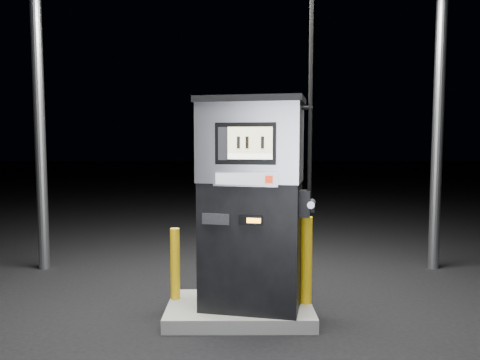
{
  "coord_description": "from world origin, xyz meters",
  "views": [
    {
      "loc": [
        -0.02,
        -5.07,
        1.96
      ],
      "look_at": [
        0.0,
        0.0,
        1.53
      ],
      "focal_mm": 35.0,
      "sensor_mm": 36.0,
      "label": 1
    }
  ],
  "objects": [
    {
      "name": "fuel_dispenser",
      "position": [
        0.12,
        -0.1,
        1.31
      ],
      "size": [
        1.31,
        0.89,
        4.7
      ],
      "rotation": [
        0.0,
        0.0,
        -0.21
      ],
      "color": "black",
      "rests_on": "pump_island"
    },
    {
      "name": "bollard_left",
      "position": [
        -0.74,
        0.18,
        0.56
      ],
      "size": [
        0.13,
        0.13,
        0.82
      ],
      "primitive_type": "cylinder",
      "rotation": [
        0.0,
        0.0,
        -0.21
      ],
      "color": "yellow",
      "rests_on": "pump_island"
    },
    {
      "name": "bollard_right",
      "position": [
        0.74,
        0.03,
        0.64
      ],
      "size": [
        0.17,
        0.17,
        0.97
      ],
      "primitive_type": "cylinder",
      "rotation": [
        0.0,
        0.0,
        -0.37
      ],
      "color": "yellow",
      "rests_on": "pump_island"
    },
    {
      "name": "pump_island",
      "position": [
        0.0,
        0.0,
        0.07
      ],
      "size": [
        1.6,
        1.0,
        0.15
      ],
      "primitive_type": "cube",
      "color": "#60605B",
      "rests_on": "ground"
    },
    {
      "name": "ground",
      "position": [
        0.0,
        0.0,
        0.0
      ],
      "size": [
        80.0,
        80.0,
        0.0
      ],
      "primitive_type": "plane",
      "color": "black",
      "rests_on": "ground"
    }
  ]
}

